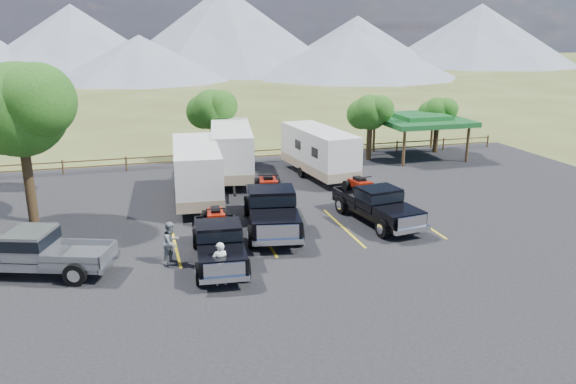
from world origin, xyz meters
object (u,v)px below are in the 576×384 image
object	(u,v)px
pavilion	(420,120)
rig_center	(271,206)
tree_big_nw	(18,110)
trailer_left	(197,172)
rig_left	(219,240)
trailer_center	(231,152)
trailer_right	(319,152)
pickup_silver	(36,252)
rig_right	(376,203)
person_b	(172,243)
person_a	(220,264)

from	to	relation	value
pavilion	rig_center	distance (m)	18.87
tree_big_nw	trailer_left	world-z (taller)	tree_big_nw
pavilion	rig_center	bearing A→B (deg)	-139.80
rig_left	trailer_center	distance (m)	13.32
pavilion	trailer_right	xyz separation A→B (m)	(-9.08, -3.64, -1.13)
rig_center	trailer_center	distance (m)	9.70
trailer_right	trailer_center	bearing A→B (deg)	160.68
trailer_left	pickup_silver	bearing A→B (deg)	-128.28
rig_center	trailer_left	xyz separation A→B (m)	(-2.88, 5.23, 0.57)
rig_right	person_b	world-z (taller)	rig_right
pickup_silver	trailer_right	bearing A→B (deg)	145.03
trailer_center	trailer_right	size ratio (longest dim) A/B	1.07
pavilion	trailer_center	distance (m)	14.75
trailer_center	person_a	distance (m)	15.54
tree_big_nw	pavilion	distance (m)	26.91
tree_big_nw	rig_left	size ratio (longest dim) A/B	1.32
rig_center	pickup_silver	bearing A→B (deg)	-156.20
pavilion	rig_left	distance (m)	23.33
pavilion	trailer_center	world-z (taller)	trailer_center
rig_left	person_a	distance (m)	2.22
pavilion	person_a	world-z (taller)	pavilion
trailer_left	trailer_right	size ratio (longest dim) A/B	1.03
trailer_right	pickup_silver	bearing A→B (deg)	-151.09
tree_big_nw	person_a	world-z (taller)	tree_big_nw
rig_right	trailer_left	size ratio (longest dim) A/B	0.67
pavilion	pickup_silver	distance (m)	28.57
tree_big_nw	trailer_center	size ratio (longest dim) A/B	0.82
rig_right	person_a	bearing A→B (deg)	-157.75
rig_center	trailer_left	distance (m)	6.00
trailer_center	pickup_silver	world-z (taller)	trailer_center
trailer_center	person_b	distance (m)	13.54
rig_center	pickup_silver	size ratio (longest dim) A/B	1.13
tree_big_nw	trailer_center	world-z (taller)	tree_big_nw
rig_center	tree_big_nw	bearing A→B (deg)	168.92
trailer_right	rig_left	bearing A→B (deg)	-132.18
rig_center	person_a	world-z (taller)	rig_center
rig_left	person_b	bearing A→B (deg)	174.85
person_b	trailer_right	bearing A→B (deg)	2.10
pickup_silver	person_a	distance (m)	7.32
tree_big_nw	trailer_right	size ratio (longest dim) A/B	0.88
trailer_left	person_b	world-z (taller)	trailer_left
tree_big_nw	trailer_right	xyz separation A→B (m)	(16.47, 4.34, -3.94)
tree_big_nw	trailer_left	distance (m)	9.23
tree_big_nw	person_b	bearing A→B (deg)	-48.63
pickup_silver	person_a	bearing A→B (deg)	85.80
person_a	tree_big_nw	bearing A→B (deg)	-53.99
trailer_left	rig_center	bearing A→B (deg)	-56.92
rig_left	pickup_silver	xyz separation A→B (m)	(-7.01, 0.70, 0.00)
rig_left	pickup_silver	world-z (taller)	rig_left
pavilion	rig_center	xyz separation A→B (m)	(-14.36, -12.13, -1.64)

